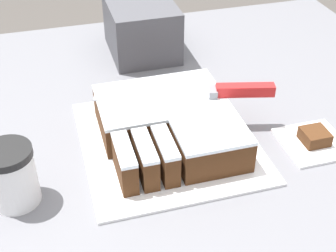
{
  "coord_description": "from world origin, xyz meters",
  "views": [
    {
      "loc": [
        -0.15,
        -0.73,
        1.47
      ],
      "look_at": [
        0.04,
        -0.04,
        0.95
      ],
      "focal_mm": 50.0,
      "sensor_mm": 36.0,
      "label": 1
    }
  ],
  "objects_px": {
    "coffee_cup": "(12,176)",
    "storage_box": "(142,28)",
    "knife": "(220,92)",
    "cake_board": "(168,141)",
    "brownie": "(315,136)",
    "cake": "(170,124)"
  },
  "relations": [
    {
      "from": "coffee_cup",
      "to": "brownie",
      "type": "relative_size",
      "value": 2.21
    },
    {
      "from": "storage_box",
      "to": "knife",
      "type": "bearing_deg",
      "value": -78.43
    },
    {
      "from": "cake_board",
      "to": "cake",
      "type": "relative_size",
      "value": 1.32
    },
    {
      "from": "cake",
      "to": "brownie",
      "type": "xyz_separation_m",
      "value": [
        0.27,
        -0.09,
        -0.02
      ]
    },
    {
      "from": "cake_board",
      "to": "coffee_cup",
      "type": "relative_size",
      "value": 3.23
    },
    {
      "from": "coffee_cup",
      "to": "brownie",
      "type": "xyz_separation_m",
      "value": [
        0.56,
        -0.0,
        -0.04
      ]
    },
    {
      "from": "knife",
      "to": "storage_box",
      "type": "height_order",
      "value": "storage_box"
    },
    {
      "from": "cake",
      "to": "storage_box",
      "type": "height_order",
      "value": "storage_box"
    },
    {
      "from": "brownie",
      "to": "storage_box",
      "type": "xyz_separation_m",
      "value": [
        -0.23,
        0.46,
        0.05
      ]
    },
    {
      "from": "coffee_cup",
      "to": "storage_box",
      "type": "bearing_deg",
      "value": 54.99
    },
    {
      "from": "knife",
      "to": "storage_box",
      "type": "bearing_deg",
      "value": -64.3
    },
    {
      "from": "cake",
      "to": "brownie",
      "type": "height_order",
      "value": "cake"
    },
    {
      "from": "brownie",
      "to": "storage_box",
      "type": "bearing_deg",
      "value": 116.42
    },
    {
      "from": "coffee_cup",
      "to": "cake",
      "type": "bearing_deg",
      "value": 16.31
    },
    {
      "from": "coffee_cup",
      "to": "storage_box",
      "type": "xyz_separation_m",
      "value": [
        0.32,
        0.46,
        0.01
      ]
    },
    {
      "from": "cake",
      "to": "knife",
      "type": "distance_m",
      "value": 0.12
    },
    {
      "from": "cake_board",
      "to": "coffee_cup",
      "type": "bearing_deg",
      "value": -164.35
    },
    {
      "from": "coffee_cup",
      "to": "knife",
      "type": "bearing_deg",
      "value": 14.9
    },
    {
      "from": "cake",
      "to": "brownie",
      "type": "relative_size",
      "value": 5.4
    },
    {
      "from": "cake",
      "to": "coffee_cup",
      "type": "distance_m",
      "value": 0.3
    },
    {
      "from": "cake_board",
      "to": "cake",
      "type": "height_order",
      "value": "cake"
    },
    {
      "from": "cake_board",
      "to": "brownie",
      "type": "xyz_separation_m",
      "value": [
        0.27,
        -0.08,
        0.02
      ]
    }
  ]
}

